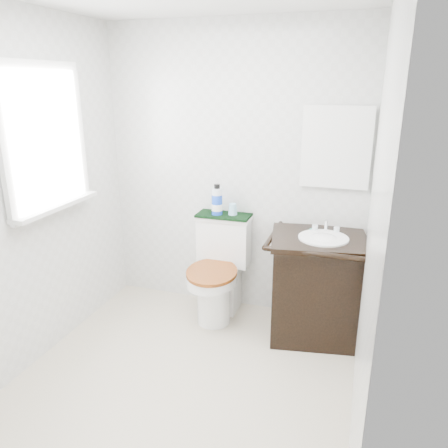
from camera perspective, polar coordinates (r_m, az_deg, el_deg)
The scene contains 14 objects.
floor at distance 3.13m, azimuth -5.70°, elevation -20.03°, with size 2.40×2.40×0.00m, color beige.
wall_back at distance 3.66m, azimuth 1.26°, elevation 6.69°, with size 2.40×2.40×0.00m, color silver.
wall_front at distance 1.63m, azimuth -24.38°, elevation -10.17°, with size 2.40×2.40×0.00m, color silver.
wall_left at distance 3.17m, azimuth -24.99°, elevation 3.17°, with size 2.40×2.40×0.00m, color silver.
wall_right at distance 2.35m, azimuth 18.74°, elevation -0.92°, with size 2.40×2.40×0.00m, color silver.
window at distance 3.27m, azimuth -22.47°, elevation 10.19°, with size 0.02×0.70×0.90m, color white.
mirror at distance 3.45m, azimuth 14.43°, elevation 9.64°, with size 0.50×0.02×0.60m, color silver.
toilet at distance 3.72m, azimuth -0.63°, elevation -6.59°, with size 0.48×0.67×0.85m.
vanity at distance 3.48m, azimuth 11.98°, elevation -7.68°, with size 0.80×0.71×0.92m.
trash_bin at distance 3.85m, azimuth -0.48°, elevation -9.62°, with size 0.20×0.18×0.26m.
towel at distance 3.65m, azimuth -0.03°, elevation 1.15°, with size 0.45×0.22×0.02m, color black.
mouthwash_bottle at distance 3.62m, azimuth -0.92°, elevation 3.06°, with size 0.09×0.09×0.26m.
cup at distance 3.63m, azimuth 1.14°, elevation 1.96°, with size 0.08×0.08×0.09m, color #8FCBEA.
soap_bar at distance 3.47m, azimuth 11.59°, elevation -0.66°, with size 0.06×0.04×0.02m, color #176E68.
Camera 1 is at (1.03, -2.23, 1.93)m, focal length 35.00 mm.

